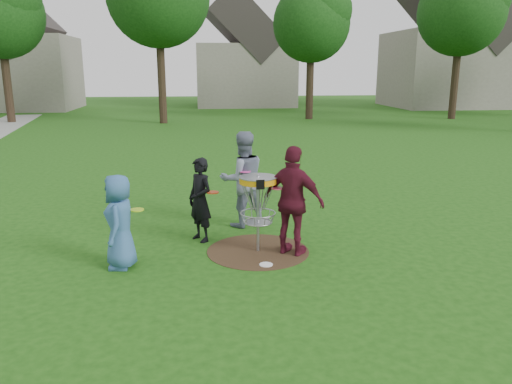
{
  "coord_description": "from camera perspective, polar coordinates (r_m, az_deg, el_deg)",
  "views": [
    {
      "loc": [
        -0.98,
        -8.21,
        3.13
      ],
      "look_at": [
        0.0,
        0.3,
        1.0
      ],
      "focal_mm": 35.0,
      "sensor_mm": 36.0,
      "label": 1
    }
  ],
  "objects": [
    {
      "name": "house_row",
      "position": [
        41.69,
        1.41,
        15.38
      ],
      "size": [
        44.5,
        10.65,
        11.62
      ],
      "color": "gray",
      "rests_on": "ground"
    },
    {
      "name": "disc_on_grass",
      "position": [
        8.23,
        1.16,
        -8.32
      ],
      "size": [
        0.22,
        0.22,
        0.02
      ],
      "primitive_type": "cylinder",
      "color": "white",
      "rests_on": "ground"
    },
    {
      "name": "player_maroon",
      "position": [
        8.46,
        4.29,
        -1.06
      ],
      "size": [
        1.17,
        1.02,
        1.89
      ],
      "primitive_type": "imported",
      "rotation": [
        0.0,
        0.0,
        2.52
      ],
      "color": "#531323",
      "rests_on": "ground"
    },
    {
      "name": "player_grey",
      "position": [
        9.99,
        -1.53,
        1.46
      ],
      "size": [
        1.08,
        0.92,
        1.93
      ],
      "primitive_type": "imported",
      "rotation": [
        0.0,
        0.0,
        3.36
      ],
      "color": "slate",
      "rests_on": "ground"
    },
    {
      "name": "ground",
      "position": [
        8.84,
        0.22,
        -6.77
      ],
      "size": [
        100.0,
        100.0,
        0.0
      ],
      "primitive_type": "plane",
      "color": "#19470F",
      "rests_on": "ground"
    },
    {
      "name": "player_blue",
      "position": [
        8.22,
        -15.32,
        -3.29
      ],
      "size": [
        0.5,
        0.76,
        1.53
      ],
      "primitive_type": "imported",
      "rotation": [
        0.0,
        0.0,
        -1.6
      ],
      "color": "#335D8E",
      "rests_on": "ground"
    },
    {
      "name": "held_discs",
      "position": [
        8.78,
        -4.14,
        0.29
      ],
      "size": [
        2.53,
        1.84,
        0.27
      ],
      "color": "#AAD317",
      "rests_on": "ground"
    },
    {
      "name": "dirt_patch",
      "position": [
        8.84,
        0.22,
        -6.75
      ],
      "size": [
        1.8,
        1.8,
        0.01
      ],
      "primitive_type": "cylinder",
      "color": "#47331E",
      "rests_on": "ground"
    },
    {
      "name": "disc_golf_basket",
      "position": [
        8.53,
        0.23,
        -0.36
      ],
      "size": [
        0.66,
        0.67,
        1.38
      ],
      "color": "#9EA0A5",
      "rests_on": "ground"
    },
    {
      "name": "tree_row",
      "position": [
        29.08,
        -3.98,
        20.03
      ],
      "size": [
        51.2,
        17.42,
        9.9
      ],
      "color": "#38281C",
      "rests_on": "ground"
    },
    {
      "name": "player_black",
      "position": [
        9.21,
        -6.4,
        -0.9
      ],
      "size": [
        0.64,
        0.68,
        1.56
      ],
      "primitive_type": "imported",
      "rotation": [
        0.0,
        0.0,
        -0.94
      ],
      "color": "black",
      "rests_on": "ground"
    }
  ]
}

